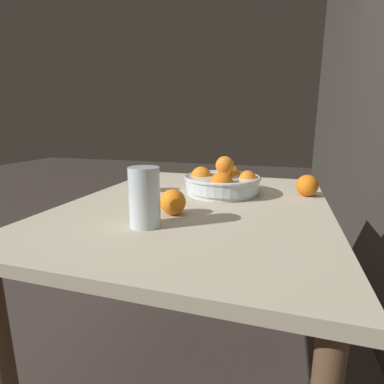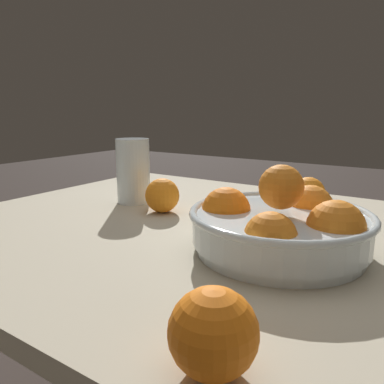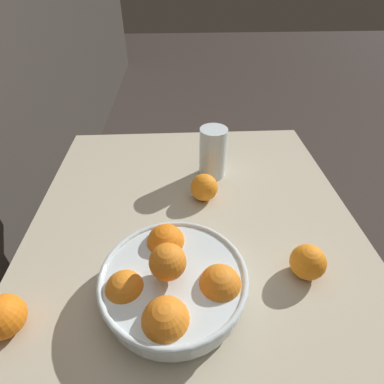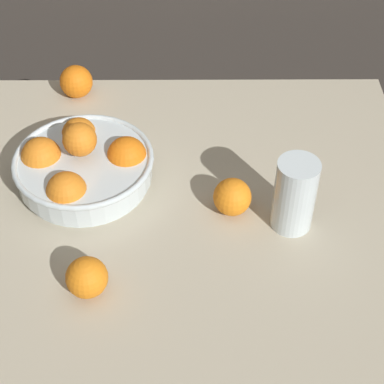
# 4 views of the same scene
# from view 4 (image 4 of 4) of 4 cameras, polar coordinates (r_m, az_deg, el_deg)

# --- Properties ---
(ground_plane) EXTENTS (12.00, 12.00, 0.00)m
(ground_plane) POSITION_cam_4_polar(r_m,az_deg,el_deg) (1.89, -2.25, -16.06)
(ground_plane) COLOR #3D332D
(dining_table) EXTENTS (1.09, 0.84, 0.72)m
(dining_table) POSITION_cam_4_polar(r_m,az_deg,el_deg) (1.38, -2.97, -3.14)
(dining_table) COLOR #B7AD93
(dining_table) RESTS_ON ground_plane
(fruit_bowl) EXTENTS (0.29, 0.29, 0.14)m
(fruit_bowl) POSITION_cam_4_polar(r_m,az_deg,el_deg) (1.34, -9.68, 2.36)
(fruit_bowl) COLOR silver
(fruit_bowl) RESTS_ON dining_table
(juice_glass) EXTENTS (0.08, 0.08, 0.16)m
(juice_glass) POSITION_cam_4_polar(r_m,az_deg,el_deg) (1.23, 9.08, -0.49)
(juice_glass) COLOR #F4A314
(juice_glass) RESTS_ON dining_table
(orange_loose_near_bowl) EXTENTS (0.08, 0.08, 0.08)m
(orange_loose_near_bowl) POSITION_cam_4_polar(r_m,az_deg,el_deg) (1.15, -9.33, -7.50)
(orange_loose_near_bowl) COLOR orange
(orange_loose_near_bowl) RESTS_ON dining_table
(orange_loose_front) EXTENTS (0.08, 0.08, 0.08)m
(orange_loose_front) POSITION_cam_4_polar(r_m,az_deg,el_deg) (1.59, -10.26, 9.63)
(orange_loose_front) COLOR orange
(orange_loose_front) RESTS_ON dining_table
(orange_loose_aside) EXTENTS (0.08, 0.08, 0.08)m
(orange_loose_aside) POSITION_cam_4_polar(r_m,az_deg,el_deg) (1.27, 3.60, -0.44)
(orange_loose_aside) COLOR orange
(orange_loose_aside) RESTS_ON dining_table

